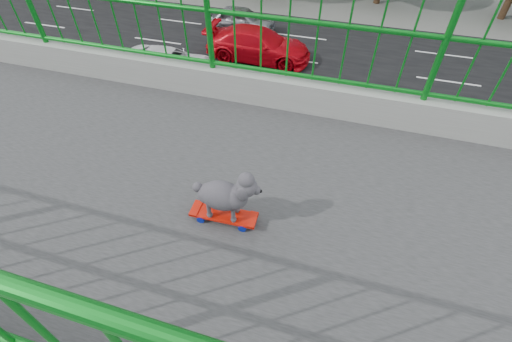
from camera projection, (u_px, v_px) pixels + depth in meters
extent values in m
cube|color=black|center=(277.00, 88.00, 16.95)|extent=(18.00, 90.00, 0.02)
cube|color=slate|center=(90.00, 315.00, 5.80)|extent=(1.20, 1.20, 6.50)
cube|color=gray|center=(52.00, 54.00, 4.03)|extent=(0.20, 24.00, 0.30)
cube|color=red|center=(224.00, 214.00, 2.48)|extent=(0.16, 0.48, 0.02)
cube|color=#99999E|center=(204.00, 212.00, 2.52)|extent=(0.09, 0.04, 0.02)
cylinder|color=#061897|center=(207.00, 206.00, 2.57)|extent=(0.03, 0.06, 0.06)
sphere|color=yellow|center=(207.00, 206.00, 2.57)|extent=(0.02, 0.02, 0.02)
cylinder|color=#061897|center=(201.00, 219.00, 2.49)|extent=(0.03, 0.06, 0.06)
sphere|color=yellow|center=(201.00, 219.00, 2.49)|extent=(0.02, 0.02, 0.02)
cube|color=#99999E|center=(245.00, 220.00, 2.47)|extent=(0.09, 0.04, 0.02)
cylinder|color=#061897|center=(247.00, 214.00, 2.52)|extent=(0.03, 0.06, 0.06)
sphere|color=yellow|center=(247.00, 214.00, 2.52)|extent=(0.02, 0.02, 0.02)
cylinder|color=#061897|center=(242.00, 228.00, 2.43)|extent=(0.03, 0.06, 0.06)
sphere|color=yellow|center=(242.00, 228.00, 2.43)|extent=(0.02, 0.02, 0.02)
ellipsoid|color=#2F2C31|center=(222.00, 196.00, 2.34)|extent=(0.21, 0.32, 0.21)
sphere|color=#2F2C31|center=(246.00, 187.00, 2.22)|extent=(0.14, 0.14, 0.14)
sphere|color=black|center=(260.00, 191.00, 2.22)|extent=(0.02, 0.02, 0.02)
sphere|color=#2F2C31|center=(197.00, 187.00, 2.35)|extent=(0.07, 0.07, 0.07)
cylinder|color=#2F2C31|center=(237.00, 205.00, 2.45)|extent=(0.03, 0.03, 0.13)
cylinder|color=#2F2C31|center=(233.00, 215.00, 2.39)|extent=(0.03, 0.03, 0.13)
cylinder|color=#2F2C31|center=(213.00, 201.00, 2.48)|extent=(0.03, 0.03, 0.13)
cylinder|color=#2F2C31|center=(209.00, 210.00, 2.42)|extent=(0.03, 0.03, 0.13)
imported|color=gray|center=(60.00, 140.00, 13.03)|extent=(1.68, 4.17, 1.42)
imported|color=gray|center=(241.00, 117.00, 13.91)|extent=(1.69, 4.86, 1.60)
imported|color=white|center=(169.00, 65.00, 17.15)|extent=(2.33, 5.06, 1.41)
imported|color=red|center=(258.00, 45.00, 18.52)|extent=(2.25, 5.55, 1.61)
imported|color=gray|center=(241.00, 19.00, 21.19)|extent=(1.66, 4.13, 1.41)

